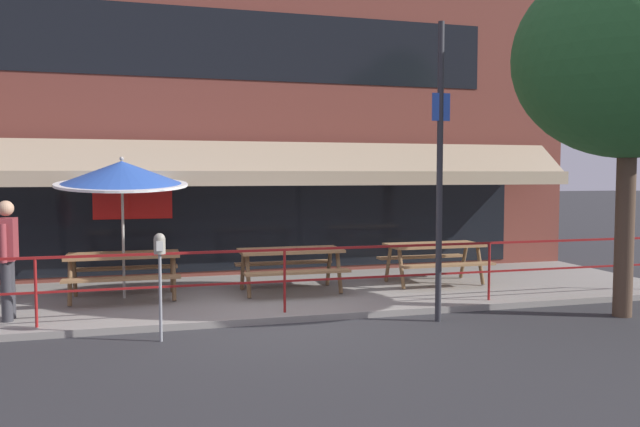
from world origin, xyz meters
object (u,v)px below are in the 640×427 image
object	(u,v)px
parking_meter_near	(160,254)
pedestrian_walking	(7,253)
street_sign_pole	(440,170)
picnic_table_centre	(290,258)
street_tree_curbside	(639,44)
picnic_table_right	(434,252)
patio_umbrella_left	(122,174)
picnic_table_left	(123,263)

from	to	relation	value
parking_meter_near	pedestrian_walking	bearing A→B (deg)	146.57
pedestrian_walking	street_sign_pole	distance (m)	6.32
picnic_table_centre	parking_meter_near	world-z (taller)	parking_meter_near
street_tree_curbside	picnic_table_right	bearing A→B (deg)	122.83
picnic_table_centre	parking_meter_near	bearing A→B (deg)	-133.76
picnic_table_centre	patio_umbrella_left	xyz separation A→B (m)	(-2.81, 0.23, 1.47)
picnic_table_right	patio_umbrella_left	xyz separation A→B (m)	(-5.63, 0.13, 1.47)
picnic_table_centre	picnic_table_right	xyz separation A→B (m)	(2.81, 0.10, 0.00)
street_sign_pole	picnic_table_left	bearing A→B (deg)	151.86
picnic_table_left	street_sign_pole	xyz separation A→B (m)	(4.54, -2.43, 1.54)
picnic_table_left	picnic_table_right	bearing A→B (deg)	-0.15
picnic_table_left	patio_umbrella_left	bearing A→B (deg)	90.00
street_tree_curbside	parking_meter_near	bearing A→B (deg)	176.22
picnic_table_left	picnic_table_right	size ratio (longest dim) A/B	1.00
picnic_table_right	pedestrian_walking	distance (m)	7.25
parking_meter_near	street_sign_pole	bearing A→B (deg)	0.80
picnic_table_left	picnic_table_centre	xyz separation A→B (m)	(2.81, -0.11, 0.00)
parking_meter_near	street_sign_pole	xyz separation A→B (m)	(3.99, 0.06, 1.10)
street_sign_pole	street_tree_curbside	bearing A→B (deg)	-9.82
patio_umbrella_left	pedestrian_walking	xyz separation A→B (m)	(-1.53, -1.22, -1.12)
picnic_table_left	picnic_table_right	xyz separation A→B (m)	(5.63, -0.02, 0.00)
picnic_table_centre	patio_umbrella_left	distance (m)	3.19
picnic_table_right	patio_umbrella_left	size ratio (longest dim) A/B	0.75
street_sign_pole	street_tree_curbside	xyz separation A→B (m)	(2.98, -0.52, 1.87)
patio_umbrella_left	picnic_table_centre	bearing A→B (deg)	-4.64
patio_umbrella_left	street_tree_curbside	distance (m)	8.34
parking_meter_near	street_sign_pole	distance (m)	4.14
patio_umbrella_left	street_sign_pole	size ratio (longest dim) A/B	0.55
picnic_table_right	patio_umbrella_left	distance (m)	5.82
picnic_table_centre	street_tree_curbside	distance (m)	6.46
patio_umbrella_left	picnic_table_right	bearing A→B (deg)	-1.31
pedestrian_walking	street_tree_curbside	size ratio (longest dim) A/B	0.29
picnic_table_left	pedestrian_walking	size ratio (longest dim) A/B	1.05
picnic_table_centre	pedestrian_walking	distance (m)	4.47
picnic_table_left	picnic_table_right	distance (m)	5.63
picnic_table_centre	pedestrian_walking	world-z (taller)	pedestrian_walking
picnic_table_centre	patio_umbrella_left	size ratio (longest dim) A/B	0.75
pedestrian_walking	parking_meter_near	xyz separation A→B (m)	(2.08, -1.37, 0.09)
pedestrian_walking	parking_meter_near	distance (m)	2.49
picnic_table_centre	street_sign_pole	distance (m)	3.27
parking_meter_near	street_tree_curbside	size ratio (longest dim) A/B	0.24
patio_umbrella_left	pedestrian_walking	bearing A→B (deg)	-141.36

